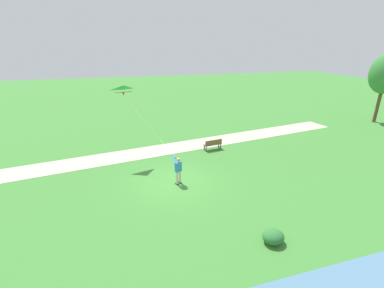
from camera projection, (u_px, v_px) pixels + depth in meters
ground_plane at (175, 182)px, 16.42m from camera, size 120.00×120.00×0.00m
walkway_path at (182, 146)px, 22.12m from camera, size 6.86×32.02×0.02m
person_kite_flyer at (178, 168)px, 15.86m from camera, size 0.62×0.53×1.83m
flying_kite at (124, 92)px, 17.42m from camera, size 4.23×3.07×3.68m
park_bench_near_walkway at (213, 144)px, 21.30m from camera, size 0.65×1.55×0.88m
lakeside_shrub at (273, 237)px, 11.29m from camera, size 0.84×0.95×0.60m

